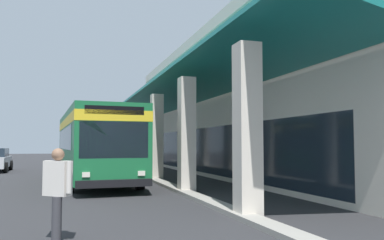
# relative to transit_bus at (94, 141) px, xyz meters

# --- Properties ---
(ground) EXTENTS (120.00, 120.00, 0.00)m
(ground) POSITION_rel_transit_bus_xyz_m (-2.84, 8.28, -1.85)
(ground) COLOR #2D2D30
(curb_strip) EXTENTS (37.12, 0.50, 0.12)m
(curb_strip) POSITION_rel_transit_bus_xyz_m (-2.80, 2.79, -1.79)
(curb_strip) COLOR #9E998E
(curb_strip) RESTS_ON ground
(plaza_building) EXTENTS (31.24, 16.58, 8.09)m
(plaza_building) POSITION_rel_transit_bus_xyz_m (-2.80, 12.42, 2.20)
(plaza_building) COLOR beige
(plaza_building) RESTS_ON ground
(transit_bus) EXTENTS (11.34, 3.25, 3.34)m
(transit_bus) POSITION_rel_transit_bus_xyz_m (0.00, 0.00, 0.00)
(transit_bus) COLOR #196638
(transit_bus) RESTS_ON ground
(pedestrian) EXTENTS (0.53, 0.50, 1.63)m
(pedestrian) POSITION_rel_transit_bus_xyz_m (11.40, -1.28, -0.94)
(pedestrian) COLOR #38383D
(pedestrian) RESTS_ON ground
(potted_palm) EXTENTS (1.92, 1.92, 3.04)m
(potted_palm) POSITION_rel_transit_bus_xyz_m (-10.44, 4.20, -1.18)
(potted_palm) COLOR gray
(potted_palm) RESTS_ON ground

